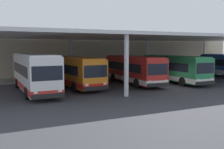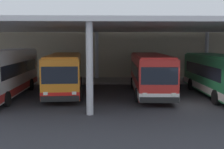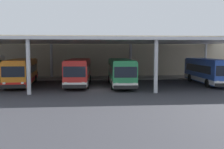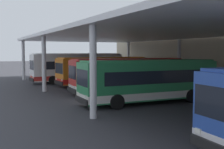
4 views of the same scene
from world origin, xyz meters
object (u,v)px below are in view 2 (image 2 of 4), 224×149
(bench_waiting, at_px, (71,75))
(trash_bin, at_px, (47,76))
(bus_second_bay, at_px, (65,73))
(bus_far_bay, at_px, (217,75))
(bus_nearest_bay, at_px, (4,73))
(bus_middle_bay, at_px, (150,73))

(bench_waiting, height_order, trash_bin, trash_bin)
(bus_second_bay, bearing_deg, bus_far_bay, -7.47)
(bus_far_bay, xyz_separation_m, bench_waiting, (-12.23, 8.71, -0.99))
(bench_waiting, bearing_deg, bus_second_bay, -87.39)
(bus_nearest_bay, bearing_deg, bus_middle_bay, 4.92)
(bench_waiting, bearing_deg, bus_far_bay, -35.46)
(bus_middle_bay, xyz_separation_m, bus_far_bay, (5.05, -0.99, 0.00))
(bus_nearest_bay, distance_m, bench_waiting, 9.64)
(bus_second_bay, relative_size, bus_middle_bay, 1.00)
(bus_nearest_bay, xyz_separation_m, bench_waiting, (4.01, 8.69, -1.18))
(bus_far_bay, xyz_separation_m, trash_bin, (-14.68, 8.40, -0.98))
(trash_bin, bearing_deg, bus_far_bay, -29.79)
(bus_middle_bay, xyz_separation_m, bench_waiting, (-7.18, 7.72, -0.99))
(bus_middle_bay, height_order, bus_far_bay, same)
(trash_bin, bearing_deg, bench_waiting, 7.14)
(bus_second_bay, height_order, bus_far_bay, same)
(bus_nearest_bay, distance_m, bus_second_bay, 4.60)
(bus_second_bay, height_order, trash_bin, bus_second_bay)
(bus_nearest_bay, bearing_deg, trash_bin, 79.47)
(bus_middle_bay, distance_m, bus_far_bay, 5.15)
(bus_middle_bay, distance_m, trash_bin, 12.19)
(bus_far_bay, height_order, bench_waiting, bus_far_bay)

